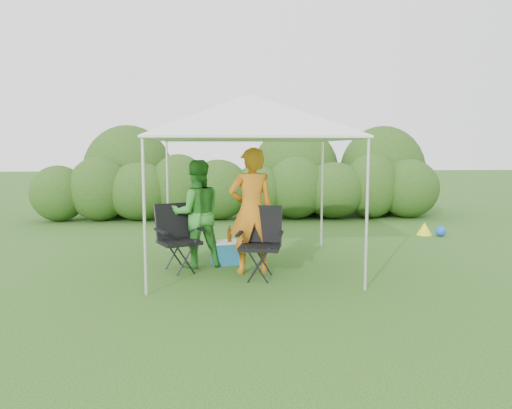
{
  "coord_description": "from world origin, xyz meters",
  "views": [
    {
      "loc": [
        -0.51,
        -7.61,
        1.97
      ],
      "look_at": [
        0.08,
        0.4,
        1.05
      ],
      "focal_mm": 35.0,
      "sensor_mm": 36.0,
      "label": 1
    }
  ],
  "objects": [
    {
      "name": "hedge",
      "position": [
        0.13,
        6.0,
        0.83
      ],
      "size": [
        11.21,
        1.53,
        1.8
      ],
      "color": "#2E5219",
      "rests_on": "ground"
    },
    {
      "name": "woman",
      "position": [
        -0.89,
        0.59,
        0.88
      ],
      "size": [
        0.98,
        0.83,
        1.77
      ],
      "primitive_type": "imported",
      "rotation": [
        0.0,
        0.0,
        3.35
      ],
      "color": "#32872C",
      "rests_on": "ground"
    },
    {
      "name": "lawn_toy",
      "position": [
        4.19,
        3.16,
        0.14
      ],
      "size": [
        0.58,
        0.48,
        0.29
      ],
      "color": "yellow",
      "rests_on": "ground"
    },
    {
      "name": "cooler",
      "position": [
        -0.4,
        0.7,
        0.2
      ],
      "size": [
        0.54,
        0.46,
        0.39
      ],
      "rotation": [
        0.0,
        0.0,
        0.27
      ],
      "color": "#1F6792",
      "rests_on": "ground"
    },
    {
      "name": "ground",
      "position": [
        0.0,
        0.0,
        0.0
      ],
      "size": [
        70.0,
        70.0,
        0.0
      ],
      "primitive_type": "plane",
      "color": "#335F1E"
    },
    {
      "name": "chair_left",
      "position": [
        -1.19,
        0.34,
        0.61
      ],
      "size": [
        0.82,
        0.8,
        1.07
      ],
      "rotation": [
        0.0,
        0.0,
        0.45
      ],
      "color": "black",
      "rests_on": "ground"
    },
    {
      "name": "man",
      "position": [
        -0.01,
        0.1,
        0.99
      ],
      "size": [
        0.78,
        0.58,
        1.97
      ],
      "primitive_type": "imported",
      "rotation": [
        0.0,
        0.0,
        3.3
      ],
      "color": "#C46B16",
      "rests_on": "ground"
    },
    {
      "name": "canopy",
      "position": [
        0.0,
        0.5,
        2.46
      ],
      "size": [
        3.1,
        3.1,
        2.83
      ],
      "color": "silver",
      "rests_on": "ground"
    },
    {
      "name": "chair_right",
      "position": [
        0.11,
        -0.17,
        0.61
      ],
      "size": [
        0.76,
        0.71,
        1.08
      ],
      "rotation": [
        0.0,
        0.0,
        -0.2
      ],
      "color": "black",
      "rests_on": "ground"
    },
    {
      "name": "bottle",
      "position": [
        -0.34,
        0.66,
        0.53
      ],
      "size": [
        0.07,
        0.07,
        0.27
      ],
      "primitive_type": "cylinder",
      "color": "#592D0C",
      "rests_on": "cooler"
    }
  ]
}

